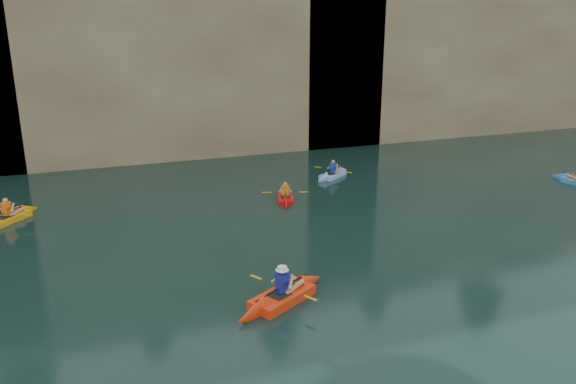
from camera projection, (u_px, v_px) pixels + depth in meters
name	position (u px, v px, depth m)	size (l,w,h in m)	color
ground	(303.00, 378.00, 12.66)	(160.00, 160.00, 0.00)	black
cliff	(137.00, 47.00, 37.76)	(70.00, 16.00, 12.00)	tan
cliff_slab_center	(188.00, 58.00, 31.90)	(24.00, 2.40, 11.40)	tan
cliff_slab_east	(476.00, 63.00, 38.83)	(26.00, 2.40, 9.84)	tan
sea_cave_center	(84.00, 138.00, 30.51)	(3.50, 1.00, 3.20)	black
sea_cave_east	(320.00, 112.00, 35.01)	(5.00, 1.00, 4.50)	black
main_kayaker	(282.00, 296.00, 16.06)	(3.57, 2.52, 1.35)	red
kayaker_orange	(8.00, 218.00, 22.51)	(2.66, 2.90, 1.22)	orange
kayaker_red_far	(285.00, 197.00, 25.19)	(2.01, 2.90, 1.04)	red
kayaker_ltblue_mid	(333.00, 174.00, 28.91)	(2.80, 2.23, 1.12)	#8BB7E8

